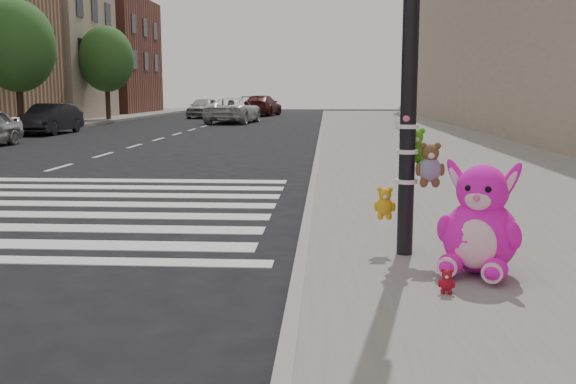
# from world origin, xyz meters

# --- Properties ---
(ground) EXTENTS (120.00, 120.00, 0.00)m
(ground) POSITION_xyz_m (0.00, 0.00, 0.00)
(ground) COLOR black
(ground) RESTS_ON ground
(sidewalk_near) EXTENTS (7.00, 80.00, 0.14)m
(sidewalk_near) POSITION_xyz_m (5.00, 10.00, 0.07)
(sidewalk_near) COLOR slate
(sidewalk_near) RESTS_ON ground
(curb_edge) EXTENTS (0.12, 80.00, 0.15)m
(curb_edge) POSITION_xyz_m (1.55, 10.00, 0.07)
(curb_edge) COLOR gray
(curb_edge) RESTS_ON ground
(bld_far_d) EXTENTS (6.00, 8.00, 10.00)m
(bld_far_d) POSITION_xyz_m (-15.50, 35.00, 5.00)
(bld_far_d) COLOR tan
(bld_far_d) RESTS_ON ground
(bld_far_e) EXTENTS (6.00, 10.00, 9.00)m
(bld_far_e) POSITION_xyz_m (-15.50, 46.00, 4.50)
(bld_far_e) COLOR brown
(bld_far_e) RESTS_ON ground
(bld_near) EXTENTS (5.00, 60.00, 10.00)m
(bld_near) POSITION_xyz_m (10.50, 20.00, 5.00)
(bld_near) COLOR tan
(bld_near) RESTS_ON ground
(signal_pole) EXTENTS (0.69, 0.49, 4.00)m
(signal_pole) POSITION_xyz_m (2.63, 1.81, 1.79)
(signal_pole) COLOR black
(signal_pole) RESTS_ON sidewalk_near
(tree_far_b) EXTENTS (3.20, 3.20, 5.44)m
(tree_far_b) POSITION_xyz_m (-11.20, 22.00, 3.65)
(tree_far_b) COLOR #382619
(tree_far_b) RESTS_ON sidewalk_far
(tree_far_c) EXTENTS (3.20, 3.20, 5.44)m
(tree_far_c) POSITION_xyz_m (-11.20, 33.00, 3.65)
(tree_far_c) COLOR #382619
(tree_far_c) RESTS_ON sidewalk_far
(pink_bunny) EXTENTS (0.90, 0.96, 1.06)m
(pink_bunny) POSITION_xyz_m (3.19, 1.11, 0.57)
(pink_bunny) COLOR #FF15C9
(pink_bunny) RESTS_ON sidewalk_near
(red_teddy) EXTENTS (0.16, 0.13, 0.21)m
(red_teddy) POSITION_xyz_m (2.79, 0.50, 0.25)
(red_teddy) COLOR #A21020
(red_teddy) RESTS_ON sidewalk_near
(car_dark_far) EXTENTS (1.40, 3.88, 1.27)m
(car_dark_far) POSITION_xyz_m (-9.80, 21.74, 0.64)
(car_dark_far) COLOR black
(car_dark_far) RESTS_ON ground
(car_white_near) EXTENTS (2.84, 5.30, 1.42)m
(car_white_near) POSITION_xyz_m (-3.50, 31.61, 0.71)
(car_white_near) COLOR silver
(car_white_near) RESTS_ON ground
(car_maroon_near) EXTENTS (2.76, 5.34, 1.48)m
(car_maroon_near) POSITION_xyz_m (-2.99, 42.67, 0.74)
(car_maroon_near) COLOR #54181D
(car_maroon_near) RESTS_ON ground
(car_silver_deep) EXTENTS (1.89, 4.13, 1.37)m
(car_silver_deep) POSITION_xyz_m (-6.50, 38.41, 0.69)
(car_silver_deep) COLOR #B0AFB4
(car_silver_deep) RESTS_ON ground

